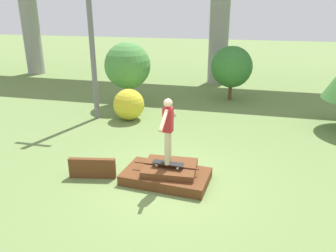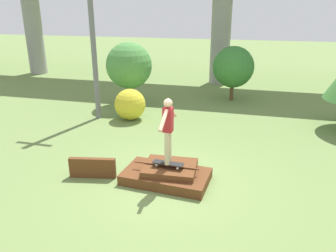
% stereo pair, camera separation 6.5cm
% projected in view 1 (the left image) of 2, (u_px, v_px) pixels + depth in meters
% --- Properties ---
extents(ground_plane, '(80.00, 80.00, 0.00)m').
position_uv_depth(ground_plane, '(166.00, 181.00, 8.41)').
color(ground_plane, olive).
extents(scrap_pile, '(2.24, 1.38, 0.47)m').
position_uv_depth(scrap_pile, '(167.00, 174.00, 8.36)').
color(scrap_pile, '#5B3319').
rests_on(scrap_pile, ground_plane).
extents(scrap_plank_loose, '(1.21, 0.36, 0.54)m').
position_uv_depth(scrap_plank_loose, '(92.00, 168.00, 8.49)').
color(scrap_plank_loose, '#5B3319').
rests_on(scrap_plank_loose, ground_plane).
extents(skateboard, '(0.80, 0.27, 0.09)m').
position_uv_depth(skateboard, '(168.00, 163.00, 8.16)').
color(skateboard, black).
rests_on(skateboard, scrap_pile).
extents(skater, '(0.23, 1.22, 1.65)m').
position_uv_depth(skater, '(168.00, 127.00, 7.82)').
color(skater, '#C6B78E').
rests_on(skater, skateboard).
extents(utility_pole, '(1.30, 0.20, 6.31)m').
position_uv_depth(utility_pole, '(91.00, 34.00, 12.09)').
color(utility_pole, slate).
rests_on(utility_pole, ground_plane).
extents(tree_behind_left, '(2.02, 2.02, 2.81)m').
position_uv_depth(tree_behind_left, '(128.00, 66.00, 14.34)').
color(tree_behind_left, brown).
rests_on(tree_behind_left, ground_plane).
extents(tree_behind_right, '(1.92, 1.92, 2.55)m').
position_uv_depth(tree_behind_right, '(232.00, 67.00, 15.26)').
color(tree_behind_right, brown).
rests_on(tree_behind_right, ground_plane).
extents(bush_yellow_flowering, '(1.22, 1.22, 1.22)m').
position_uv_depth(bush_yellow_flowering, '(129.00, 104.00, 12.83)').
color(bush_yellow_flowering, gold).
rests_on(bush_yellow_flowering, ground_plane).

